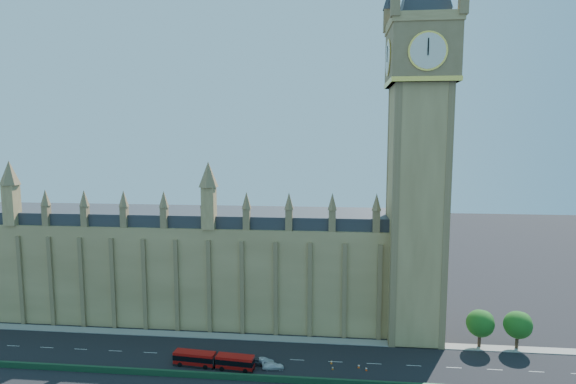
# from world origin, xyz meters

# --- Properties ---
(ground) EXTENTS (400.00, 400.00, 0.00)m
(ground) POSITION_xyz_m (0.00, 0.00, 0.00)
(ground) COLOR black
(ground) RESTS_ON ground
(palace_westminster) EXTENTS (120.00, 20.00, 28.00)m
(palace_westminster) POSITION_xyz_m (-25.00, 22.00, 13.86)
(palace_westminster) COLOR olive
(palace_westminster) RESTS_ON ground
(elizabeth_tower) EXTENTS (20.59, 20.59, 105.00)m
(elizabeth_tower) POSITION_xyz_m (38.00, 13.99, 54.56)
(elizabeth_tower) COLOR olive
(elizabeth_tower) RESTS_ON ground
(bridge_parapet) EXTENTS (160.00, 0.60, 1.20)m
(bridge_parapet) POSITION_xyz_m (0.00, -9.00, 0.60)
(bridge_parapet) COLOR #1E4C2D
(bridge_parapet) RESTS_ON ground
(kerb_north) EXTENTS (160.00, 3.00, 0.16)m
(kerb_north) POSITION_xyz_m (0.00, 9.50, 0.08)
(kerb_north) COLOR gray
(kerb_north) RESTS_ON ground
(tree_east_near) EXTENTS (6.00, 6.00, 8.50)m
(tree_east_near) POSITION_xyz_m (52.22, 10.08, 5.64)
(tree_east_near) COLOR #382619
(tree_east_near) RESTS_ON ground
(tree_east_far) EXTENTS (6.00, 6.00, 8.50)m
(tree_east_far) POSITION_xyz_m (60.22, 10.08, 5.64)
(tree_east_far) COLOR #382619
(tree_east_far) RESTS_ON ground
(red_bus) EXTENTS (16.93, 3.95, 2.85)m
(red_bus) POSITION_xyz_m (-4.64, -4.74, 1.50)
(red_bus) COLOR #AC0E0B
(red_bus) RESTS_ON ground
(car_grey) EXTENTS (4.29, 1.86, 1.44)m
(car_grey) POSITION_xyz_m (3.99, -2.87, 0.72)
(car_grey) COLOR #3A3B41
(car_grey) RESTS_ON ground
(car_silver) EXTENTS (3.98, 1.49, 1.30)m
(car_silver) POSITION_xyz_m (5.44, -2.62, 0.65)
(car_silver) COLOR #A2A3A9
(car_silver) RESTS_ON ground
(car_white) EXTENTS (4.52, 2.28, 1.26)m
(car_white) POSITION_xyz_m (7.49, -4.27, 0.63)
(car_white) COLOR white
(car_white) RESTS_ON ground
(cone_a) EXTENTS (0.55, 0.55, 0.74)m
(cone_a) POSITION_xyz_m (26.19, -3.01, 0.37)
(cone_a) COLOR black
(cone_a) RESTS_ON ground
(cone_b) EXTENTS (0.49, 0.49, 0.65)m
(cone_b) POSITION_xyz_m (19.46, -3.29, 0.32)
(cone_b) COLOR black
(cone_b) RESTS_ON ground
(cone_c) EXTENTS (0.63, 0.63, 0.78)m
(cone_c) POSITION_xyz_m (24.74, -2.06, 0.38)
(cone_c) COLOR black
(cone_c) RESTS_ON ground
(cone_d) EXTENTS (0.62, 0.62, 0.74)m
(cone_d) POSITION_xyz_m (19.20, -0.91, 0.36)
(cone_d) COLOR black
(cone_d) RESTS_ON ground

